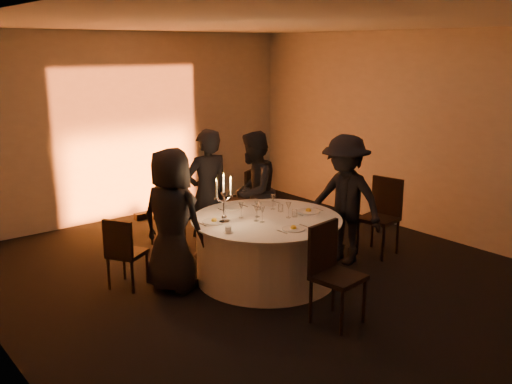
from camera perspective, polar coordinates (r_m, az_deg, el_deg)
floor at (r=7.06m, az=1.03°, el=-8.61°), size 7.00×7.00×0.00m
ceiling at (r=6.51m, az=1.15°, el=16.53°), size 7.00×7.00×0.00m
wall_back at (r=9.54m, az=-12.60°, el=6.44°), size 7.00×0.00×7.00m
wall_right at (r=8.82m, az=16.29°, el=5.60°), size 0.00×7.00×7.00m
uplighter_fixture at (r=9.57m, az=-11.33°, el=-2.35°), size 0.25×0.12×0.10m
banquet_table at (r=6.92m, az=1.04°, el=-5.67°), size 1.80×1.80×0.77m
chair_left at (r=6.77m, az=-13.11°, el=-5.65°), size 0.52×0.51×0.86m
chair_back_left at (r=7.98m, az=-8.70°, el=-1.91°), size 0.49×0.49×0.96m
chair_back_right at (r=8.35m, az=-1.09°, el=-0.65°), size 0.61×0.61×1.05m
chair_right at (r=7.91m, az=12.49°, el=-1.90°), size 0.52×0.52×1.04m
chair_front at (r=5.87m, az=7.57°, el=-7.46°), size 0.50×0.50×1.03m
guest_left at (r=6.55m, az=-8.41°, el=-2.83°), size 0.81×0.96×1.67m
guest_back_left at (r=7.53m, az=-4.88°, el=-0.22°), size 0.67×0.48×1.73m
guest_back_right at (r=7.79m, az=-0.26°, el=0.04°), size 1.01×0.95×1.66m
guest_right at (r=7.40m, az=8.87°, el=-0.79°), size 0.80×1.18×1.68m
plate_left at (r=6.65m, az=-4.21°, el=-2.89°), size 0.36×0.28×0.08m
plate_back_left at (r=7.21m, az=-2.34°, el=-1.57°), size 0.36×0.24×0.01m
plate_back_right at (r=7.36m, az=1.01°, el=-1.22°), size 0.35×0.27×0.01m
plate_right at (r=7.06m, az=5.26°, el=-1.88°), size 0.36×0.28×0.08m
plate_front at (r=6.38m, az=3.76°, el=-3.61°), size 0.36×0.26×0.08m
coffee_cup at (r=6.28m, az=-2.79°, el=-3.78°), size 0.11×0.11×0.07m
candelabra at (r=6.56m, az=-3.23°, el=-1.37°), size 0.25×0.12×0.59m
wine_glass_a at (r=6.77m, az=3.27°, el=-1.47°), size 0.07×0.07×0.19m
wine_glass_b at (r=6.79m, az=0.13°, el=-1.41°), size 0.07×0.07×0.19m
wine_glass_c at (r=6.77m, az=-1.49°, el=-1.47°), size 0.07×0.07×0.19m
wine_glass_d at (r=6.64m, az=0.03°, el=-1.78°), size 0.07×0.07×0.19m
wine_glass_e at (r=7.12m, az=1.71°, el=-0.67°), size 0.07×0.07×0.19m
wine_glass_f at (r=6.59m, az=0.63°, el=-1.90°), size 0.07×0.07×0.19m
tumbler_a at (r=7.12m, az=0.28°, el=-1.43°), size 0.07×0.07×0.09m
tumbler_b at (r=7.06m, az=2.47°, el=-1.60°), size 0.07×0.07×0.09m
tumbler_c at (r=6.85m, az=3.88°, el=-2.11°), size 0.07×0.07×0.09m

